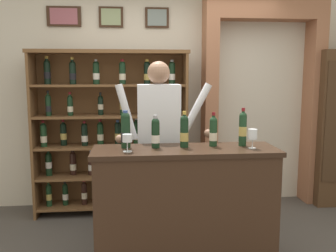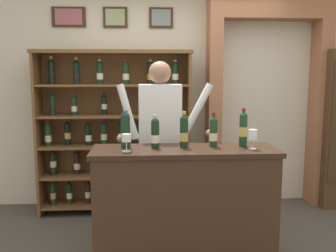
% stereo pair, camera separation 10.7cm
% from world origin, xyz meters
% --- Properties ---
extents(back_wall, '(12.00, 0.19, 3.21)m').
position_xyz_m(back_wall, '(-0.00, 1.68, 1.61)').
color(back_wall, beige).
rests_on(back_wall, ground).
extents(wine_shelf, '(1.79, 0.38, 1.91)m').
position_xyz_m(wine_shelf, '(-0.70, 1.31, 1.00)').
color(wine_shelf, brown).
rests_on(wine_shelf, ground).
extents(archway_doorway, '(1.48, 0.45, 2.55)m').
position_xyz_m(archway_doorway, '(1.16, 1.56, 1.44)').
color(archway_doorway, '#9E6647').
rests_on(archway_doorway, ground).
extents(tasting_counter, '(1.55, 0.49, 1.03)m').
position_xyz_m(tasting_counter, '(-0.02, -0.00, 0.51)').
color(tasting_counter, '#382316').
rests_on(tasting_counter, ground).
extents(shopkeeper, '(0.94, 0.22, 1.76)m').
position_xyz_m(shopkeeper, '(-0.20, 0.49, 1.09)').
color(shopkeeper, '#2D3347').
rests_on(shopkeeper, ground).
extents(tasting_bottle_super_tuscan, '(0.08, 0.08, 0.32)m').
position_xyz_m(tasting_bottle_super_tuscan, '(-0.51, 0.08, 1.18)').
color(tasting_bottle_super_tuscan, black).
rests_on(tasting_bottle_super_tuscan, tasting_counter).
extents(tasting_bottle_grappa, '(0.07, 0.07, 0.28)m').
position_xyz_m(tasting_bottle_grappa, '(-0.26, 0.06, 1.15)').
color(tasting_bottle_grappa, black).
rests_on(tasting_bottle_grappa, tasting_counter).
extents(tasting_bottle_riserva, '(0.07, 0.07, 0.31)m').
position_xyz_m(tasting_bottle_riserva, '(-0.02, 0.06, 1.17)').
color(tasting_bottle_riserva, black).
rests_on(tasting_bottle_riserva, tasting_counter).
extents(tasting_bottle_brunello, '(0.07, 0.07, 0.29)m').
position_xyz_m(tasting_bottle_brunello, '(0.24, 0.08, 1.16)').
color(tasting_bottle_brunello, '#19381E').
rests_on(tasting_bottle_brunello, tasting_counter).
extents(tasting_bottle_rosso, '(0.07, 0.07, 0.33)m').
position_xyz_m(tasting_bottle_rosso, '(0.49, 0.07, 1.18)').
color(tasting_bottle_rosso, '#19381E').
rests_on(tasting_bottle_rosso, tasting_counter).
extents(wine_glass_right, '(0.08, 0.08, 0.16)m').
position_xyz_m(wine_glass_right, '(0.54, -0.06, 1.14)').
color(wine_glass_right, silver).
rests_on(wine_glass_right, tasting_counter).
extents(wine_glass_center, '(0.08, 0.08, 0.14)m').
position_xyz_m(wine_glass_center, '(-0.50, -0.09, 1.13)').
color(wine_glass_center, silver).
rests_on(wine_glass_center, tasting_counter).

